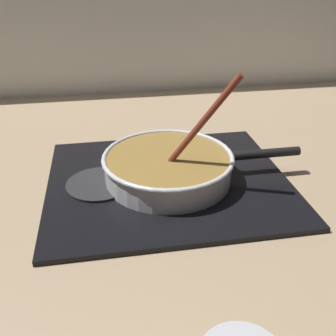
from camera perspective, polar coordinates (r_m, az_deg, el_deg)
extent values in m
cube|color=#9E8466|center=(0.87, -1.41, -5.78)|extent=(2.40, 1.60, 0.04)
cube|color=silver|center=(1.52, -6.30, 21.11)|extent=(2.40, 0.02, 0.55)
cube|color=black|center=(0.92, 0.00, -1.94)|extent=(0.56, 0.48, 0.01)
torus|color=#592D0C|center=(0.91, 0.00, -1.40)|extent=(0.17, 0.17, 0.01)
cylinder|color=#262628|center=(0.90, -10.15, -2.31)|extent=(0.15, 0.15, 0.01)
cylinder|color=silver|center=(0.90, 0.00, 0.00)|extent=(0.29, 0.29, 0.06)
cylinder|color=olive|center=(0.90, 0.00, 0.22)|extent=(0.28, 0.28, 0.05)
torus|color=silver|center=(0.89, 0.00, 1.67)|extent=(0.31, 0.31, 0.01)
cylinder|color=black|center=(0.96, 14.08, 2.09)|extent=(0.18, 0.02, 0.02)
cylinder|color=#EDD88C|center=(0.93, 1.59, 2.26)|extent=(0.03, 0.03, 0.01)
cylinder|color=#E5CC7A|center=(0.89, 2.85, 1.04)|extent=(0.03, 0.03, 0.01)
cylinder|color=#E5CC7A|center=(0.97, 2.07, 3.56)|extent=(0.03, 0.03, 0.01)
cylinder|color=beige|center=(0.86, 7.62, -0.37)|extent=(0.03, 0.03, 0.01)
cylinder|color=#E5CC7A|center=(0.97, -4.32, 3.39)|extent=(0.03, 0.03, 0.01)
cylinder|color=#EDD88C|center=(0.96, -0.92, 3.14)|extent=(0.04, 0.04, 0.01)
cylinder|color=maroon|center=(0.82, 4.86, 6.46)|extent=(0.15, 0.08, 0.23)
cube|color=brown|center=(0.88, -0.23, 0.31)|extent=(0.05, 0.04, 0.01)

